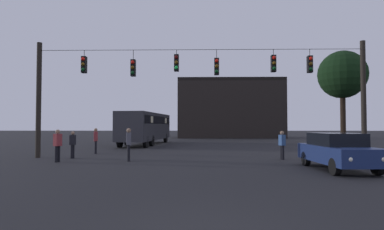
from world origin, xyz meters
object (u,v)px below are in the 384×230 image
(pedestrian_crossing_right, at_px, (129,142))
(tree_left_silhouette, at_px, (342,75))
(car_near_right, at_px, (337,151))
(pedestrian_crossing_center, at_px, (73,143))
(city_bus, at_px, (146,125))
(pedestrian_near_bus, at_px, (282,144))
(pedestrian_trailing, at_px, (96,139))
(pedestrian_crossing_left, at_px, (58,144))

(pedestrian_crossing_right, xyz_separation_m, tree_left_silhouette, (18.63, 17.14, 6.14))
(car_near_right, relative_size, pedestrian_crossing_center, 2.91)
(city_bus, xyz_separation_m, pedestrian_crossing_center, (-2.01, -12.77, -1.02))
(pedestrian_near_bus, bearing_deg, pedestrian_crossing_right, -173.27)
(pedestrian_near_bus, bearing_deg, tree_left_silhouette, 56.95)
(city_bus, relative_size, tree_left_silhouette, 1.16)
(tree_left_silhouette, bearing_deg, pedestrian_near_bus, -123.05)
(car_near_right, relative_size, pedestrian_trailing, 2.65)
(city_bus, distance_m, pedestrian_crossing_center, 12.97)
(city_bus, distance_m, pedestrian_trailing, 10.07)
(car_near_right, height_order, pedestrian_near_bus, pedestrian_near_bus)
(pedestrian_crossing_center, relative_size, tree_left_silhouette, 0.16)
(pedestrian_crossing_center, height_order, pedestrian_crossing_right, pedestrian_crossing_right)
(car_near_right, xyz_separation_m, tree_left_silhouette, (9.28, 20.12, 6.31))
(pedestrian_trailing, bearing_deg, pedestrian_crossing_right, -54.31)
(car_near_right, xyz_separation_m, pedestrian_crossing_left, (-12.83, 2.52, 0.13))
(pedestrian_crossing_left, relative_size, pedestrian_crossing_right, 0.96)
(pedestrian_crossing_left, xyz_separation_m, pedestrian_crossing_right, (3.48, 0.45, 0.04))
(car_near_right, distance_m, pedestrian_crossing_right, 9.81)
(car_near_right, distance_m, pedestrian_near_bus, 4.12)
(pedestrian_trailing, xyz_separation_m, tree_left_silhouette, (21.74, 12.81, 6.17))
(car_near_right, bearing_deg, pedestrian_near_bus, 107.67)
(pedestrian_crossing_right, bearing_deg, city_bus, 95.89)
(pedestrian_trailing, bearing_deg, tree_left_silhouette, 30.51)
(pedestrian_crossing_center, distance_m, pedestrian_crossing_right, 3.78)
(car_near_right, xyz_separation_m, pedestrian_crossing_right, (-9.34, 2.97, 0.17))
(pedestrian_near_bus, height_order, tree_left_silhouette, tree_left_silhouette)
(tree_left_silhouette, bearing_deg, city_bus, -171.75)
(city_bus, xyz_separation_m, car_near_right, (10.81, -17.20, -1.07))
(pedestrian_crossing_center, height_order, pedestrian_trailing, pedestrian_trailing)
(pedestrian_crossing_left, bearing_deg, pedestrian_crossing_center, 89.91)
(pedestrian_trailing, bearing_deg, pedestrian_crossing_left, -94.41)
(city_bus, xyz_separation_m, pedestrian_crossing_left, (-2.01, -14.68, -0.94))
(pedestrian_near_bus, relative_size, tree_left_silhouette, 0.16)
(pedestrian_crossing_left, relative_size, pedestrian_near_bus, 1.06)
(pedestrian_trailing, bearing_deg, car_near_right, -30.39)
(pedestrian_crossing_left, bearing_deg, pedestrian_near_bus, 6.93)
(city_bus, bearing_deg, pedestrian_crossing_right, -84.11)
(pedestrian_crossing_left, distance_m, pedestrian_near_bus, 11.66)
(city_bus, bearing_deg, pedestrian_trailing, -99.44)
(pedestrian_crossing_center, xyz_separation_m, pedestrian_near_bus, (11.57, -0.51, 0.02))
(city_bus, height_order, pedestrian_crossing_center, city_bus)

